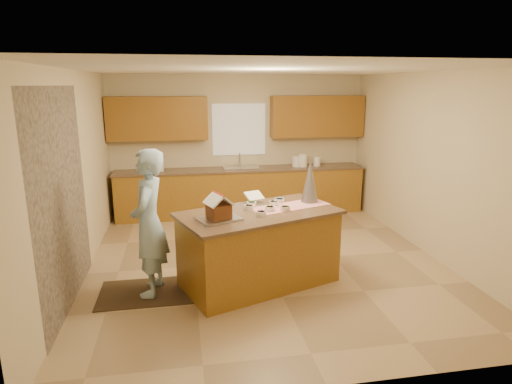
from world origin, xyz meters
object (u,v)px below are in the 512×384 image
at_px(island_base, 259,249).
at_px(tinsel_tree, 310,181).
at_px(boy, 149,223).
at_px(gingerbread_house, 219,209).

distance_m(island_base, tinsel_tree, 1.14).
height_order(island_base, boy, boy).
xyz_separation_m(island_base, tinsel_tree, (0.75, 0.33, 0.79)).
bearing_deg(boy, tinsel_tree, 109.66).
distance_m(tinsel_tree, gingerbread_house, 1.41).
bearing_deg(gingerbread_house, boy, 165.26).
height_order(island_base, tinsel_tree, tinsel_tree).
bearing_deg(boy, gingerbread_house, 85.11).
height_order(boy, gingerbread_house, boy).
relative_size(island_base, boy, 1.06).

